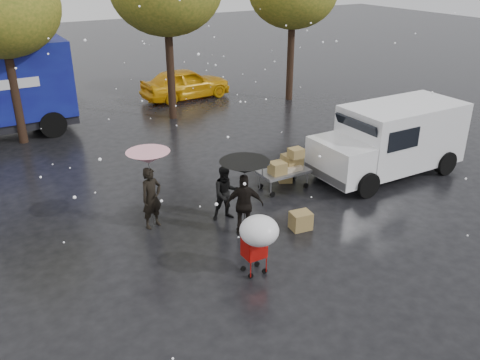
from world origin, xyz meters
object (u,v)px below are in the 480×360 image
shopping_cart (258,234)px  yellow_taxi (186,83)px  person_pink (152,198)px  person_black (244,205)px  white_van (392,139)px  vendor_cart (286,166)px

shopping_cart → yellow_taxi: shopping_cart is taller
person_pink → person_black: bearing=-55.5°
white_van → yellow_taxi: 11.63m
vendor_cart → person_pink: bearing=-177.3°
shopping_cart → yellow_taxi: (4.77, 14.20, -0.33)m
vendor_cart → yellow_taxi: bearing=81.3°
person_black → shopping_cart: (-0.68, -1.73, 0.26)m
person_black → vendor_cart: person_black is taller
person_pink → shopping_cart: person_pink is taller
person_black → yellow_taxi: size_ratio=0.37×
vendor_cart → shopping_cart: bearing=-132.3°
person_pink → shopping_cart: 3.43m
person_black → shopping_cart: bearing=95.3°
vendor_cart → white_van: size_ratio=0.31×
person_black → yellow_taxi: 13.12m
person_black → yellow_taxi: bearing=-81.3°
shopping_cart → person_black: bearing=68.5°
shopping_cart → yellow_taxi: 14.98m
person_pink → vendor_cart: 4.28m
person_pink → yellow_taxi: 12.48m
person_pink → white_van: white_van is taller
person_black → shopping_cart: person_black is taller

